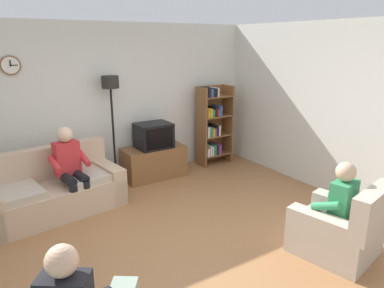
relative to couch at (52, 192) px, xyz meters
name	(u,v)px	position (x,y,z in m)	size (l,w,h in m)	color
ground_plane	(185,245)	(1.14, -1.77, -0.31)	(12.00, 12.00, 0.00)	#9E6B42
back_wall_assembly	(104,104)	(1.14, 0.89, 1.04)	(6.20, 0.17, 2.70)	silver
right_wall	(345,112)	(4.00, -1.77, 1.04)	(0.12, 5.80, 2.70)	silver
couch	(52,192)	(0.00, 0.00, 0.00)	(2.00, 1.13, 0.90)	tan
tv_stand	(154,162)	(1.85, 0.48, -0.03)	(1.10, 0.56, 0.56)	brown
tv	(154,136)	(1.85, 0.45, 0.47)	(0.60, 0.49, 0.44)	black
bookshelf	(212,125)	(3.19, 0.55, 0.48)	(0.68, 0.36, 1.55)	brown
floor_lamp	(111,100)	(1.16, 0.58, 1.14)	(0.28, 0.28, 1.85)	black
armchair_near_bookshelf	(339,231)	(2.56, -2.85, -0.02)	(0.97, 1.03, 0.90)	#BCAD99
person_on_couch	(70,165)	(0.26, -0.11, 0.39)	(0.55, 0.57, 1.24)	red
person_in_right_armchair	(334,203)	(2.54, -2.77, 0.29)	(0.57, 0.59, 1.12)	#338C59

